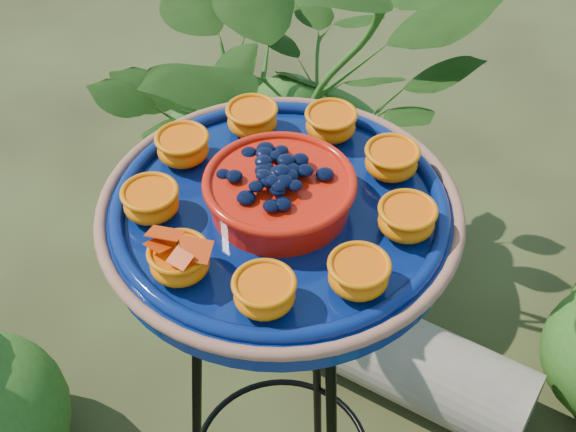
% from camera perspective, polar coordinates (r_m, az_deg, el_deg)
% --- Properties ---
extents(tripod_stand, '(0.38, 0.38, 0.89)m').
position_cam_1_polar(tripod_stand, '(1.33, -0.46, -11.70)').
color(tripod_stand, black).
rests_on(tripod_stand, ground).
extents(feeder_dish, '(0.53, 0.53, 0.11)m').
position_cam_1_polar(feeder_dish, '(1.03, -0.58, 0.54)').
color(feeder_dish, '#071A57').
rests_on(feeder_dish, tripod_stand).
extents(driftwood_log, '(0.62, 0.25, 0.20)m').
position_cam_1_polar(driftwood_log, '(1.91, 8.22, -9.97)').
color(driftwood_log, gray).
rests_on(driftwood_log, ground).
extents(shrub_back_left, '(1.15, 1.17, 0.99)m').
position_cam_1_polar(shrub_back_left, '(1.91, 0.02, 7.47)').
color(shrub_back_left, '#264D14').
rests_on(shrub_back_left, ground).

